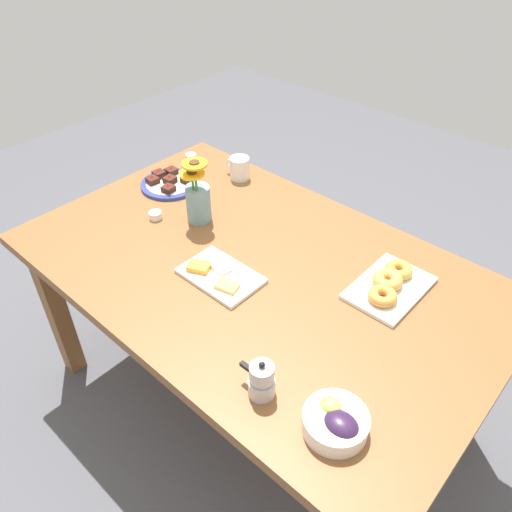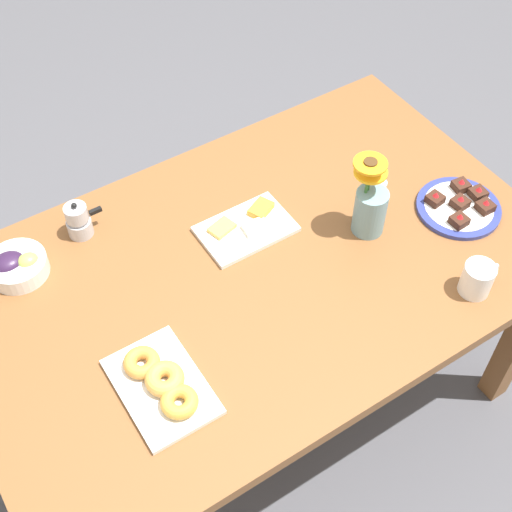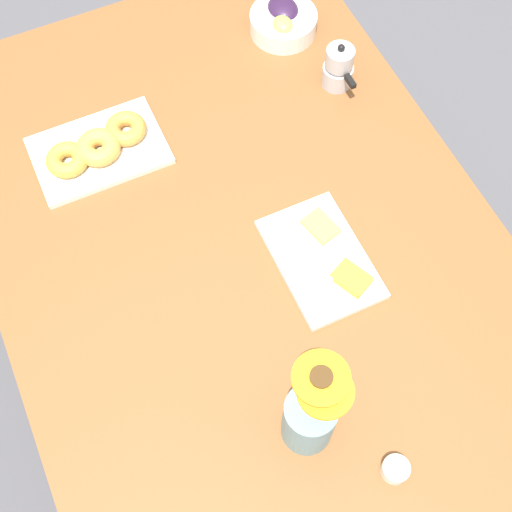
% 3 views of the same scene
% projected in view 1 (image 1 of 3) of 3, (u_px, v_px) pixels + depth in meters
% --- Properties ---
extents(ground_plane, '(6.00, 6.00, 0.00)m').
position_uv_depth(ground_plane, '(256.00, 398.00, 2.13)').
color(ground_plane, '#4C4C51').
extents(dining_table, '(1.60, 1.00, 0.74)m').
position_uv_depth(dining_table, '(256.00, 284.00, 1.71)').
color(dining_table, brown).
rests_on(dining_table, ground_plane).
extents(coffee_mug, '(0.12, 0.08, 0.09)m').
position_uv_depth(coffee_mug, '(239.00, 168.00, 2.07)').
color(coffee_mug, white).
rests_on(coffee_mug, dining_table).
extents(grape_bowl, '(0.16, 0.16, 0.07)m').
position_uv_depth(grape_bowl, '(336.00, 422.00, 1.17)').
color(grape_bowl, white).
rests_on(grape_bowl, dining_table).
extents(cheese_platter, '(0.26, 0.17, 0.03)m').
position_uv_depth(cheese_platter, '(219.00, 275.00, 1.61)').
color(cheese_platter, white).
rests_on(cheese_platter, dining_table).
extents(croissant_platter, '(0.19, 0.28, 0.05)m').
position_uv_depth(croissant_platter, '(389.00, 284.00, 1.56)').
color(croissant_platter, white).
rests_on(croissant_platter, dining_table).
extents(jam_cup_honey, '(0.05, 0.05, 0.03)m').
position_uv_depth(jam_cup_honey, '(191.00, 157.00, 2.22)').
color(jam_cup_honey, white).
rests_on(jam_cup_honey, dining_table).
extents(jam_cup_berry, '(0.05, 0.05, 0.03)m').
position_uv_depth(jam_cup_berry, '(155.00, 215.00, 1.86)').
color(jam_cup_berry, white).
rests_on(jam_cup_berry, dining_table).
extents(dessert_plate, '(0.24, 0.24, 0.05)m').
position_uv_depth(dessert_plate, '(170.00, 183.00, 2.05)').
color(dessert_plate, navy).
rests_on(dessert_plate, dining_table).
extents(flower_vase, '(0.10, 0.11, 0.25)m').
position_uv_depth(flower_vase, '(198.00, 200.00, 1.81)').
color(flower_vase, '#6B939E').
rests_on(flower_vase, dining_table).
extents(moka_pot, '(0.11, 0.07, 0.12)m').
position_uv_depth(moka_pot, '(262.00, 381.00, 1.24)').
color(moka_pot, '#B7B7BC').
rests_on(moka_pot, dining_table).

